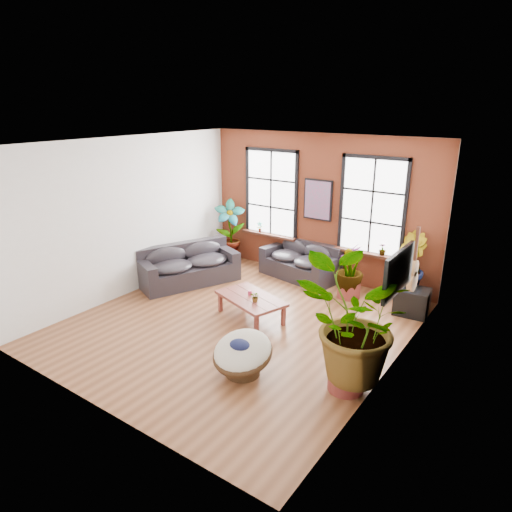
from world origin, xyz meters
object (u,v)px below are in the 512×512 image
Objects in this scene: sofa_left at (188,266)px; papasan_chair at (242,353)px; sofa_back at (301,262)px; coffee_table at (251,299)px.

papasan_chair is at bearing -101.77° from sofa_left.
sofa_left is at bearing -127.48° from sofa_back.
papasan_chair is at bearing -62.10° from sofa_back.
coffee_table is at bearing -83.24° from sofa_left.
coffee_table is 1.61× the size of papasan_chair.
coffee_table is at bearing -72.92° from sofa_back.
coffee_table is (0.31, -2.59, 0.01)m from sofa_back.
sofa_left is at bearing -177.95° from coffee_table.
coffee_table is 2.01m from papasan_chair.
sofa_back is at bearing 115.52° from coffee_table.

